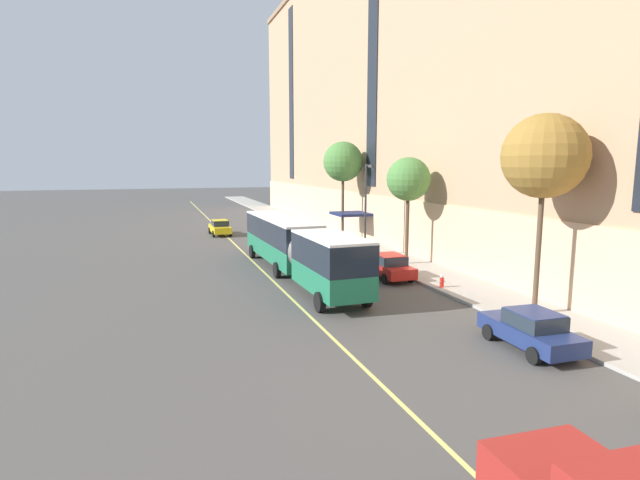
% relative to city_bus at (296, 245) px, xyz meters
% --- Properties ---
extents(ground_plane, '(260.00, 260.00, 0.00)m').
position_rel_city_bus_xyz_m(ground_plane, '(-0.17, -1.86, -2.03)').
color(ground_plane, '#4C4947').
extents(sidewalk, '(4.02, 160.00, 0.15)m').
position_rel_city_bus_xyz_m(sidewalk, '(8.52, 1.14, -1.96)').
color(sidewalk, '#ADA89E').
rests_on(sidewalk, ground).
extents(apartment_facade, '(15.20, 110.00, 30.53)m').
position_rel_city_bus_xyz_m(apartment_facade, '(16.51, -1.86, 13.22)').
color(apartment_facade, tan).
rests_on(apartment_facade, ground).
extents(city_bus, '(3.25, 18.44, 3.49)m').
position_rel_city_bus_xyz_m(city_bus, '(0.00, 0.00, 0.00)').
color(city_bus, '#1E704C').
rests_on(city_bus, ground).
extents(parked_car_red_0, '(2.00, 4.58, 1.56)m').
position_rel_city_bus_xyz_m(parked_car_red_0, '(5.39, -2.28, -1.25)').
color(parked_car_red_0, '#B21E19').
rests_on(parked_car_red_0, ground).
extents(parked_car_green_1, '(2.06, 4.39, 1.56)m').
position_rel_city_bus_xyz_m(parked_car_green_1, '(5.46, 7.04, -1.25)').
color(parked_car_green_1, '#23603D').
rests_on(parked_car_green_1, ground).
extents(parked_car_navy_3, '(2.07, 4.34, 1.56)m').
position_rel_city_bus_xyz_m(parked_car_navy_3, '(5.16, -15.15, -1.25)').
color(parked_car_navy_3, navy).
rests_on(parked_car_navy_3, ground).
extents(parked_car_green_4, '(1.91, 4.60, 1.56)m').
position_rel_city_bus_xyz_m(parked_car_green_4, '(5.23, 18.32, -1.25)').
color(parked_car_green_4, '#23603D').
rests_on(parked_car_green_4, ground).
extents(parked_car_red_6, '(2.11, 4.71, 1.56)m').
position_rel_city_bus_xyz_m(parked_car_red_6, '(5.18, 27.04, -1.25)').
color(parked_car_red_6, '#B21E19').
rests_on(parked_car_red_6, ground).
extents(taxi_cab, '(2.00, 4.41, 1.56)m').
position_rel_city_bus_xyz_m(taxi_cab, '(-2.19, 20.97, -1.25)').
color(taxi_cab, yellow).
rests_on(taxi_cab, ground).
extents(street_tree_near_corner, '(3.84, 3.84, 9.26)m').
position_rel_city_bus_xyz_m(street_tree_near_corner, '(8.43, -11.69, 5.44)').
color(street_tree_near_corner, brown).
rests_on(street_tree_near_corner, sidewalk).
extents(street_tree_mid_block, '(3.05, 3.05, 7.50)m').
position_rel_city_bus_xyz_m(street_tree_mid_block, '(8.43, 1.00, 4.05)').
color(street_tree_mid_block, brown).
rests_on(street_tree_mid_block, sidewalk).
extents(street_tree_far_uptown, '(3.71, 3.71, 9.11)m').
position_rel_city_bus_xyz_m(street_tree_far_uptown, '(8.43, 13.70, 5.34)').
color(street_tree_far_uptown, brown).
rests_on(street_tree_far_uptown, sidewalk).
extents(street_lamp, '(0.36, 1.48, 7.01)m').
position_rel_city_bus_xyz_m(street_lamp, '(7.11, 5.11, 2.41)').
color(street_lamp, '#2D2D30').
rests_on(street_lamp, sidewalk).
extents(fire_hydrant, '(0.42, 0.24, 0.72)m').
position_rel_city_bus_xyz_m(fire_hydrant, '(7.01, -5.91, -1.54)').
color(fire_hydrant, red).
rests_on(fire_hydrant, sidewalk).
extents(lane_centerline, '(0.16, 140.00, 0.01)m').
position_rel_city_bus_xyz_m(lane_centerline, '(-1.70, 1.14, -2.03)').
color(lane_centerline, '#E0D66B').
rests_on(lane_centerline, ground).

